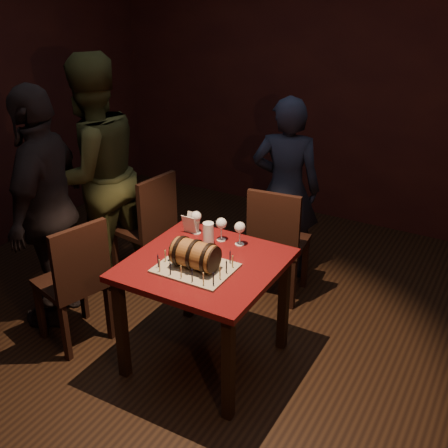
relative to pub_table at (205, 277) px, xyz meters
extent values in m
plane|color=black|center=(-0.02, 0.12, -0.64)|extent=(5.00, 5.00, 0.00)
cube|color=black|center=(-0.02, 2.62, 0.76)|extent=(5.00, 0.04, 2.80)
cube|color=#440B0D|center=(0.00, 0.00, 0.09)|extent=(0.90, 0.90, 0.04)
cube|color=black|center=(-0.38, -0.38, -0.29)|extent=(0.06, 0.06, 0.71)
cube|color=black|center=(0.38, -0.38, -0.29)|extent=(0.06, 0.06, 0.71)
cube|color=black|center=(-0.38, 0.38, -0.29)|extent=(0.06, 0.06, 0.71)
cube|color=black|center=(0.38, 0.38, -0.29)|extent=(0.06, 0.06, 0.71)
cube|color=gray|center=(0.00, -0.10, 0.12)|extent=(0.45, 0.35, 0.01)
cylinder|color=brown|center=(0.00, -0.10, 0.21)|extent=(0.26, 0.17, 0.17)
cylinder|color=black|center=(-0.10, -0.10, 0.21)|extent=(0.02, 0.19, 0.19)
cylinder|color=black|center=(0.00, -0.10, 0.21)|extent=(0.02, 0.19, 0.19)
cylinder|color=black|center=(0.09, -0.10, 0.21)|extent=(0.02, 0.19, 0.19)
cylinder|color=black|center=(-0.13, -0.10, 0.21)|extent=(0.01, 0.16, 0.16)
cylinder|color=black|center=(0.13, -0.10, 0.21)|extent=(0.01, 0.16, 0.16)
cylinder|color=black|center=(-0.16, -0.10, 0.21)|extent=(0.04, 0.02, 0.02)
sphere|color=black|center=(-0.18, -0.10, 0.21)|extent=(0.03, 0.03, 0.03)
cylinder|color=#DDCF84|center=(-0.16, -0.24, 0.16)|extent=(0.01, 0.01, 0.08)
cylinder|color=black|center=(-0.16, -0.24, 0.21)|extent=(0.00, 0.00, 0.01)
cylinder|color=black|center=(-0.08, -0.24, 0.16)|extent=(0.01, 0.01, 0.08)
cylinder|color=black|center=(-0.08, -0.24, 0.21)|extent=(0.00, 0.00, 0.01)
cylinder|color=#DDCF84|center=(-0.01, -0.24, 0.16)|extent=(0.01, 0.01, 0.08)
cylinder|color=black|center=(-0.01, -0.24, 0.21)|extent=(0.00, 0.00, 0.01)
cylinder|color=black|center=(0.07, -0.24, 0.16)|extent=(0.01, 0.01, 0.08)
cylinder|color=black|center=(0.07, -0.24, 0.21)|extent=(0.00, 0.00, 0.01)
cylinder|color=#DDCF84|center=(0.14, -0.24, 0.16)|extent=(0.01, 0.01, 0.08)
cylinder|color=black|center=(0.14, -0.24, 0.21)|extent=(0.00, 0.00, 0.01)
cylinder|color=black|center=(0.19, -0.22, 0.16)|extent=(0.01, 0.01, 0.08)
cylinder|color=black|center=(0.19, -0.22, 0.21)|extent=(0.00, 0.00, 0.01)
cylinder|color=#DDCF84|center=(0.19, -0.14, 0.16)|extent=(0.01, 0.01, 0.08)
cylinder|color=black|center=(0.19, -0.14, 0.21)|extent=(0.00, 0.00, 0.01)
cylinder|color=black|center=(0.19, -0.07, 0.16)|extent=(0.01, 0.01, 0.08)
cylinder|color=black|center=(0.19, -0.07, 0.21)|extent=(0.00, 0.00, 0.01)
cylinder|color=#DDCF84|center=(0.19, 0.01, 0.16)|extent=(0.01, 0.01, 0.08)
cylinder|color=black|center=(0.19, 0.01, 0.21)|extent=(0.00, 0.00, 0.01)
cylinder|color=black|center=(0.15, 0.05, 0.16)|extent=(0.01, 0.01, 0.08)
cylinder|color=black|center=(0.15, 0.05, 0.21)|extent=(0.00, 0.00, 0.01)
cylinder|color=#DDCF84|center=(0.08, 0.05, 0.16)|extent=(0.01, 0.01, 0.08)
cylinder|color=black|center=(0.08, 0.05, 0.21)|extent=(0.00, 0.00, 0.01)
cylinder|color=black|center=(0.00, 0.05, 0.16)|extent=(0.01, 0.01, 0.08)
cylinder|color=black|center=(0.00, 0.05, 0.21)|extent=(0.00, 0.00, 0.01)
cylinder|color=#DDCF84|center=(-0.07, 0.05, 0.16)|extent=(0.01, 0.01, 0.08)
cylinder|color=black|center=(-0.07, 0.05, 0.21)|extent=(0.00, 0.00, 0.01)
cylinder|color=black|center=(-0.15, 0.05, 0.16)|extent=(0.01, 0.01, 0.08)
cylinder|color=black|center=(-0.15, 0.05, 0.21)|extent=(0.00, 0.00, 0.01)
cylinder|color=#DDCF84|center=(-0.20, 0.02, 0.16)|extent=(0.01, 0.01, 0.08)
cylinder|color=black|center=(-0.20, 0.02, 0.21)|extent=(0.00, 0.00, 0.01)
cylinder|color=black|center=(-0.20, -0.06, 0.16)|extent=(0.01, 0.01, 0.08)
cylinder|color=black|center=(-0.20, -0.06, 0.21)|extent=(0.00, 0.00, 0.01)
cylinder|color=#DDCF84|center=(-0.20, -0.13, 0.16)|extent=(0.01, 0.01, 0.08)
cylinder|color=black|center=(-0.20, -0.13, 0.21)|extent=(0.00, 0.00, 0.01)
cylinder|color=black|center=(-0.20, -0.21, 0.16)|extent=(0.01, 0.01, 0.08)
cylinder|color=black|center=(-0.20, -0.21, 0.21)|extent=(0.00, 0.00, 0.01)
cylinder|color=silver|center=(-0.25, 0.31, 0.11)|extent=(0.06, 0.06, 0.01)
cylinder|color=silver|center=(-0.25, 0.31, 0.16)|extent=(0.01, 0.01, 0.09)
sphere|color=silver|center=(-0.25, 0.31, 0.23)|extent=(0.07, 0.07, 0.07)
sphere|color=#591114|center=(-0.25, 0.31, 0.23)|extent=(0.05, 0.05, 0.05)
cylinder|color=silver|center=(-0.05, 0.30, 0.11)|extent=(0.06, 0.06, 0.01)
cylinder|color=silver|center=(-0.05, 0.30, 0.16)|extent=(0.01, 0.01, 0.09)
sphere|color=silver|center=(-0.05, 0.30, 0.23)|extent=(0.07, 0.07, 0.07)
cylinder|color=silver|center=(0.08, 0.31, 0.11)|extent=(0.06, 0.06, 0.01)
cylinder|color=silver|center=(0.08, 0.31, 0.16)|extent=(0.01, 0.01, 0.09)
sphere|color=silver|center=(0.08, 0.31, 0.23)|extent=(0.07, 0.07, 0.07)
sphere|color=#BF594C|center=(0.08, 0.31, 0.23)|extent=(0.05, 0.05, 0.05)
cylinder|color=silver|center=(-0.10, 0.22, 0.18)|extent=(0.07, 0.07, 0.15)
cylinder|color=#9E5414|center=(-0.10, 0.22, 0.17)|extent=(0.06, 0.06, 0.11)
cylinder|color=white|center=(-0.10, 0.22, 0.23)|extent=(0.06, 0.06, 0.02)
cube|color=black|center=(0.07, 0.99, -0.19)|extent=(0.44, 0.44, 0.04)
cube|color=black|center=(0.22, 1.18, -0.43)|extent=(0.04, 0.04, 0.43)
cube|color=black|center=(-0.12, 1.14, -0.43)|extent=(0.04, 0.04, 0.43)
cube|color=black|center=(0.26, 0.84, -0.43)|extent=(0.04, 0.04, 0.43)
cube|color=black|center=(-0.08, 0.81, -0.43)|extent=(0.04, 0.04, 0.43)
cube|color=black|center=(0.09, 0.82, 0.06)|extent=(0.40, 0.08, 0.46)
cube|color=black|center=(-1.01, 0.68, -0.19)|extent=(0.45, 0.45, 0.04)
cube|color=black|center=(-1.15, 0.87, -0.43)|extent=(0.04, 0.04, 0.43)
cube|color=black|center=(-1.20, 0.54, -0.43)|extent=(0.04, 0.04, 0.43)
cube|color=black|center=(-0.81, 0.83, -0.43)|extent=(0.04, 0.04, 0.43)
cube|color=black|center=(-0.86, 0.49, -0.43)|extent=(0.04, 0.04, 0.43)
cube|color=black|center=(-0.83, 0.66, 0.06)|extent=(0.09, 0.40, 0.46)
cube|color=black|center=(-0.92, -0.24, -0.19)|extent=(0.50, 0.50, 0.04)
cube|color=black|center=(-1.04, -0.03, -0.43)|extent=(0.04, 0.04, 0.43)
cube|color=black|center=(-1.13, -0.35, -0.43)|extent=(0.04, 0.04, 0.43)
cube|color=black|center=(-0.71, -0.12, -0.43)|extent=(0.04, 0.04, 0.43)
cube|color=black|center=(-0.80, -0.45, -0.43)|extent=(0.04, 0.04, 0.43)
cube|color=black|center=(-0.75, -0.29, 0.06)|extent=(0.15, 0.40, 0.46)
imported|color=#181D30|center=(-0.04, 1.33, 0.12)|extent=(0.63, 0.50, 1.51)
imported|color=#35381C|center=(-1.31, 0.49, 0.28)|extent=(0.93, 1.06, 1.84)
imported|color=black|center=(-1.23, -0.07, 0.23)|extent=(0.78, 1.10, 1.74)
camera|label=1|loc=(1.58, -2.56, 1.81)|focal=45.00mm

